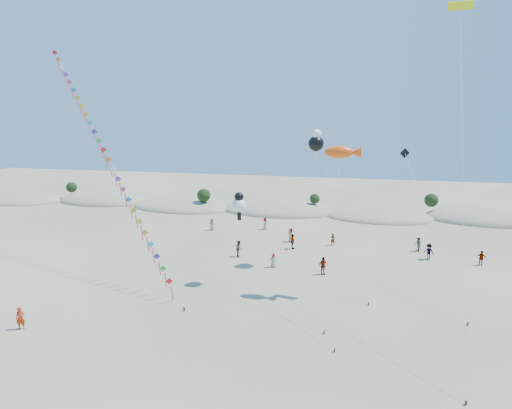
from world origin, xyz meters
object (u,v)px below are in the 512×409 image
Objects in this scene: fish_kite at (343,152)px; parafoil_kite at (461,15)px; kite_train at (104,152)px; flyer_foreground at (21,318)px.

parafoil_kite reaches higher than fish_kite.
kite_train is at bearing 174.65° from fish_kite.
flyer_foreground is at bearing -153.92° from fish_kite.
kite_train reaches higher than fish_kite.
kite_train is 34.97m from parafoil_kite.
flyer_foreground is (-23.91, -11.70, -12.04)m from fish_kite.
parafoil_kite is at bearing 0.28° from kite_train.
fish_kite is at bearing 1.36° from flyer_foreground.
fish_kite reaches higher than flyer_foreground.
kite_train is at bearing -179.72° from parafoil_kite.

